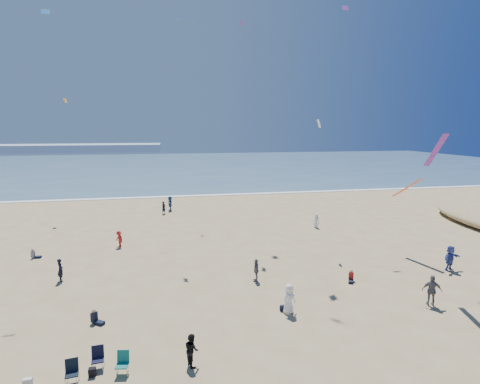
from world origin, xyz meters
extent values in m
cube|color=#476B84|center=(0.00, 95.00, 0.03)|extent=(220.00, 100.00, 0.06)
cube|color=white|center=(0.00, 45.00, 0.04)|extent=(220.00, 1.20, 0.08)
cube|color=#7A8EA8|center=(-60.00, 170.00, 1.60)|extent=(110.00, 20.00, 3.20)
imported|color=white|center=(4.48, 5.89, 0.87)|extent=(1.02, 0.90, 1.75)
imported|color=black|center=(-9.75, 13.38, 0.82)|extent=(0.63, 0.71, 1.63)
imported|color=black|center=(-2.76, 33.16, 0.80)|extent=(0.68, 0.68, 1.60)
imported|color=#B01B19|center=(-6.65, 20.56, 0.74)|extent=(1.03, 1.09, 1.48)
imported|color=#364496|center=(18.48, 9.87, 0.96)|extent=(1.87, 1.13, 1.92)
imported|color=slate|center=(3.69, 10.74, 0.81)|extent=(0.58, 1.01, 1.62)
imported|color=slate|center=(13.23, 5.15, 0.95)|extent=(1.21, 0.90, 1.90)
imported|color=white|center=(13.38, 23.42, 0.77)|extent=(0.68, 0.86, 1.53)
imported|color=black|center=(-1.37, 2.14, 0.75)|extent=(0.78, 0.88, 1.50)
imported|color=#305485|center=(-1.96, 35.06, 0.94)|extent=(0.57, 1.74, 1.88)
cube|color=silver|center=(-8.15, 1.92, 0.20)|extent=(0.35, 0.20, 0.40)
cube|color=black|center=(-5.66, 2.16, 0.19)|extent=(0.30, 0.22, 0.38)
cube|color=black|center=(4.18, 6.20, 0.17)|extent=(0.28, 0.18, 0.34)
cube|color=#2583D4|center=(-10.10, 16.21, 18.53)|extent=(0.58, 0.35, 0.37)
cube|color=blue|center=(-0.67, 22.65, 20.43)|extent=(0.33, 0.69, 0.34)
cube|color=purple|center=(5.25, 23.54, 20.46)|extent=(0.46, 0.82, 0.43)
cube|color=#762C93|center=(14.97, 21.98, 21.89)|extent=(0.66, 0.56, 0.54)
cube|color=white|center=(11.14, 18.27, 11.00)|extent=(0.28, 0.61, 0.70)
cube|color=green|center=(1.59, 34.86, 23.17)|extent=(0.41, 0.53, 0.32)
cube|color=yellow|center=(-13.93, 35.87, 13.86)|extent=(0.54, 0.56, 0.52)
cube|color=#672490|center=(14.43, 7.39, 9.19)|extent=(0.35, 3.14, 2.21)
cube|color=#FF551A|center=(17.46, 14.18, 5.66)|extent=(0.35, 2.64, 1.87)
camera|label=1|loc=(-2.20, -13.41, 10.61)|focal=28.00mm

